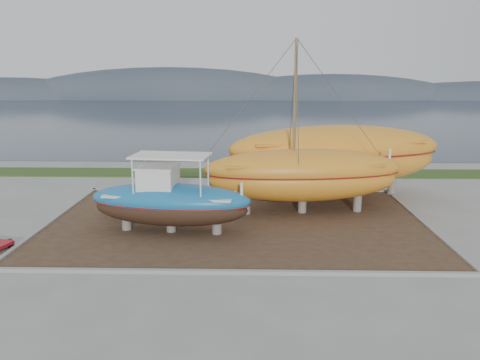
# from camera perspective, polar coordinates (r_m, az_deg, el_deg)

# --- Properties ---
(ground) EXTENTS (140.00, 140.00, 0.00)m
(ground) POSITION_cam_1_polar(r_m,az_deg,el_deg) (19.37, -0.77, -8.84)
(ground) COLOR gray
(ground) RESTS_ON ground
(dirt_patch) EXTENTS (18.00, 12.00, 0.06)m
(dirt_patch) POSITION_cam_1_polar(r_m,az_deg,el_deg) (23.12, -0.40, -5.10)
(dirt_patch) COLOR #422D1E
(dirt_patch) RESTS_ON ground
(curb_frame) EXTENTS (18.60, 12.60, 0.15)m
(curb_frame) POSITION_cam_1_polar(r_m,az_deg,el_deg) (23.11, -0.40, -5.00)
(curb_frame) COLOR gray
(curb_frame) RESTS_ON ground
(grass_strip) EXTENTS (44.00, 3.00, 0.08)m
(grass_strip) POSITION_cam_1_polar(r_m,az_deg,el_deg) (34.24, 0.20, 0.86)
(grass_strip) COLOR #284219
(grass_strip) RESTS_ON ground
(sea) EXTENTS (260.00, 100.00, 0.04)m
(sea) POSITION_cam_1_polar(r_m,az_deg,el_deg) (88.27, 0.94, 8.22)
(sea) COLOR #1B2837
(sea) RESTS_ON ground
(mountain_ridge) EXTENTS (200.00, 36.00, 20.00)m
(mountain_ridge) POSITION_cam_1_polar(r_m,az_deg,el_deg) (143.16, 1.12, 10.01)
(mountain_ridge) COLOR #333D49
(mountain_ridge) RESTS_ON ground
(blue_caique) EXTENTS (7.62, 3.15, 3.57)m
(blue_caique) POSITION_cam_1_polar(r_m,az_deg,el_deg) (21.39, -8.52, -1.68)
(blue_caique) COLOR #1A6BA5
(blue_caique) RESTS_ON dirt_patch
(white_dinghy) EXTENTS (4.57, 3.23, 1.29)m
(white_dinghy) POSITION_cam_1_polar(r_m,az_deg,el_deg) (24.99, -11.89, -2.39)
(white_dinghy) COLOR white
(white_dinghy) RESTS_ON dirt_patch
(orange_sailboat) EXTENTS (10.45, 4.00, 8.78)m
(orange_sailboat) POSITION_cam_1_polar(r_m,az_deg,el_deg) (23.88, 7.87, 6.22)
(orange_sailboat) COLOR orange
(orange_sailboat) RESTS_ON dirt_patch
(orange_bare_hull) EXTENTS (12.99, 5.96, 4.10)m
(orange_bare_hull) POSITION_cam_1_polar(r_m,az_deg,el_deg) (27.68, 11.52, 2.09)
(orange_bare_hull) COLOR orange
(orange_bare_hull) RESTS_ON dirt_patch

